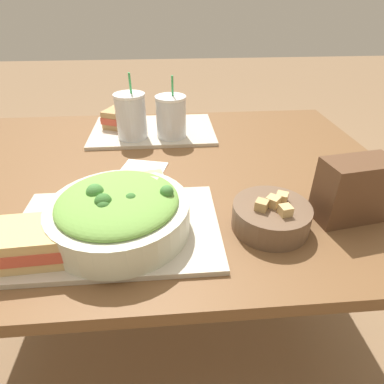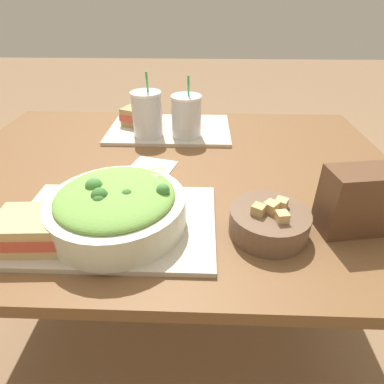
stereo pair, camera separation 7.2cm
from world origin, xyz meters
name	(u,v)px [view 1 (the left image)]	position (x,y,z in m)	size (l,w,h in m)	color
ground_plane	(171,324)	(0.00, 0.00, 0.00)	(12.00, 12.00, 0.00)	#846647
dining_table	(164,195)	(0.00, 0.00, 0.64)	(1.33, 0.99, 0.72)	brown
tray_near	(117,228)	(-0.10, -0.27, 0.73)	(0.44, 0.30, 0.01)	#BCB29E
tray_far	(153,130)	(-0.03, 0.29, 0.73)	(0.44, 0.30, 0.01)	#BCB29E
salad_bowl	(119,211)	(-0.09, -0.28, 0.78)	(0.29, 0.29, 0.11)	beige
soup_bowl	(271,216)	(0.23, -0.29, 0.75)	(0.17, 0.17, 0.08)	brown
sandwich_near	(32,242)	(-0.24, -0.35, 0.77)	(0.14, 0.11, 0.06)	tan
baguette_near	(133,186)	(-0.07, -0.16, 0.77)	(0.16, 0.09, 0.07)	tan
sandwich_far	(123,118)	(-0.14, 0.32, 0.77)	(0.15, 0.15, 0.06)	tan
drink_cup_dark	(131,118)	(-0.10, 0.22, 0.80)	(0.10, 0.10, 0.21)	silver
drink_cup_red	(171,118)	(0.03, 0.22, 0.80)	(0.10, 0.10, 0.20)	silver
chip_bag	(354,190)	(0.42, -0.26, 0.79)	(0.16, 0.10, 0.14)	brown
napkin_folded	(144,168)	(-0.05, 0.01, 0.72)	(0.14, 0.12, 0.00)	white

